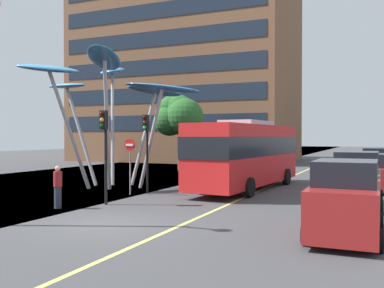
{
  "coord_description": "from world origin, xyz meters",
  "views": [
    {
      "loc": [
        8.31,
        -11.9,
        2.88
      ],
      "look_at": [
        -0.67,
        8.64,
        2.5
      ],
      "focal_mm": 40.85,
      "sensor_mm": 36.0,
      "label": 1
    }
  ],
  "objects_px": {
    "red_bus": "(247,152)",
    "no_entry_sign": "(130,158)",
    "traffic_light_kerb_near": "(104,137)",
    "car_side_street": "(377,165)",
    "car_parked_near": "(346,201)",
    "traffic_light_kerb_far": "(146,137)",
    "car_parked_far": "(370,173)",
    "car_parked_mid": "(357,181)",
    "leaf_sculpture": "(113,85)",
    "pedestrian": "(58,187)"
  },
  "relations": [
    {
      "from": "car_parked_far",
      "to": "pedestrian",
      "type": "xyz_separation_m",
      "value": [
        -11.33,
        -11.13,
        -0.07
      ]
    },
    {
      "from": "car_parked_near",
      "to": "car_parked_mid",
      "type": "distance_m",
      "value": 6.09
    },
    {
      "from": "traffic_light_kerb_near",
      "to": "car_side_street",
      "type": "xyz_separation_m",
      "value": [
        10.42,
        15.75,
        -1.87
      ]
    },
    {
      "from": "traffic_light_kerb_far",
      "to": "pedestrian",
      "type": "bearing_deg",
      "value": -100.64
    },
    {
      "from": "traffic_light_kerb_near",
      "to": "car_parked_near",
      "type": "xyz_separation_m",
      "value": [
        9.77,
        -2.27,
        -1.82
      ]
    },
    {
      "from": "car_parked_near",
      "to": "car_parked_mid",
      "type": "height_order",
      "value": "car_parked_mid"
    },
    {
      "from": "red_bus",
      "to": "no_entry_sign",
      "type": "height_order",
      "value": "red_bus"
    },
    {
      "from": "car_side_street",
      "to": "no_entry_sign",
      "type": "relative_size",
      "value": 1.58
    },
    {
      "from": "car_parked_mid",
      "to": "leaf_sculpture",
      "type": "bearing_deg",
      "value": 169.44
    },
    {
      "from": "red_bus",
      "to": "car_parked_mid",
      "type": "relative_size",
      "value": 2.76
    },
    {
      "from": "traffic_light_kerb_far",
      "to": "pedestrian",
      "type": "distance_m",
      "value": 5.83
    },
    {
      "from": "car_parked_near",
      "to": "pedestrian",
      "type": "bearing_deg",
      "value": 175.93
    },
    {
      "from": "car_parked_mid",
      "to": "no_entry_sign",
      "type": "xyz_separation_m",
      "value": [
        -10.47,
        -0.66,
        0.78
      ]
    },
    {
      "from": "red_bus",
      "to": "car_parked_near",
      "type": "height_order",
      "value": "red_bus"
    },
    {
      "from": "traffic_light_kerb_near",
      "to": "pedestrian",
      "type": "distance_m",
      "value": 2.77
    },
    {
      "from": "red_bus",
      "to": "car_parked_far",
      "type": "xyz_separation_m",
      "value": [
        6.16,
        2.0,
        -1.11
      ]
    },
    {
      "from": "leaf_sculpture",
      "to": "traffic_light_kerb_near",
      "type": "distance_m",
      "value": 8.05
    },
    {
      "from": "leaf_sculpture",
      "to": "car_parked_far",
      "type": "height_order",
      "value": "leaf_sculpture"
    },
    {
      "from": "car_parked_mid",
      "to": "car_side_street",
      "type": "xyz_separation_m",
      "value": [
        0.66,
        11.92,
        -0.05
      ]
    },
    {
      "from": "leaf_sculpture",
      "to": "traffic_light_kerb_far",
      "type": "height_order",
      "value": "leaf_sculpture"
    },
    {
      "from": "leaf_sculpture",
      "to": "red_bus",
      "type": "bearing_deg",
      "value": 9.3
    },
    {
      "from": "traffic_light_kerb_near",
      "to": "car_parked_near",
      "type": "bearing_deg",
      "value": -13.06
    },
    {
      "from": "traffic_light_kerb_near",
      "to": "no_entry_sign",
      "type": "xyz_separation_m",
      "value": [
        -0.71,
        3.16,
        -1.03
      ]
    },
    {
      "from": "car_parked_far",
      "to": "car_side_street",
      "type": "height_order",
      "value": "car_side_street"
    },
    {
      "from": "leaf_sculpture",
      "to": "pedestrian",
      "type": "relative_size",
      "value": 6.41
    },
    {
      "from": "traffic_light_kerb_near",
      "to": "no_entry_sign",
      "type": "bearing_deg",
      "value": 102.63
    },
    {
      "from": "pedestrian",
      "to": "no_entry_sign",
      "type": "distance_m",
      "value": 4.78
    },
    {
      "from": "car_parked_mid",
      "to": "pedestrian",
      "type": "relative_size",
      "value": 2.3
    },
    {
      "from": "car_parked_mid",
      "to": "car_side_street",
      "type": "distance_m",
      "value": 11.94
    },
    {
      "from": "leaf_sculpture",
      "to": "traffic_light_kerb_near",
      "type": "relative_size",
      "value": 2.76
    },
    {
      "from": "traffic_light_kerb_far",
      "to": "car_parked_mid",
      "type": "height_order",
      "value": "traffic_light_kerb_far"
    },
    {
      "from": "red_bus",
      "to": "car_side_street",
      "type": "distance_m",
      "value": 10.42
    },
    {
      "from": "leaf_sculpture",
      "to": "car_parked_mid",
      "type": "height_order",
      "value": "leaf_sculpture"
    },
    {
      "from": "traffic_light_kerb_near",
      "to": "car_parked_mid",
      "type": "height_order",
      "value": "traffic_light_kerb_near"
    },
    {
      "from": "leaf_sculpture",
      "to": "car_parked_near",
      "type": "relative_size",
      "value": 2.61
    },
    {
      "from": "traffic_light_kerb_near",
      "to": "car_parked_far",
      "type": "distance_m",
      "value": 14.11
    },
    {
      "from": "car_side_street",
      "to": "pedestrian",
      "type": "relative_size",
      "value": 2.56
    },
    {
      "from": "traffic_light_kerb_far",
      "to": "leaf_sculpture",
      "type": "bearing_deg",
      "value": 145.94
    },
    {
      "from": "traffic_light_kerb_far",
      "to": "no_entry_sign",
      "type": "bearing_deg",
      "value": -124.9
    },
    {
      "from": "pedestrian",
      "to": "car_side_street",
      "type": "bearing_deg",
      "value": 56.0
    },
    {
      "from": "car_parked_mid",
      "to": "car_side_street",
      "type": "relative_size",
      "value": 0.9
    },
    {
      "from": "car_parked_near",
      "to": "pedestrian",
      "type": "relative_size",
      "value": 2.45
    },
    {
      "from": "car_parked_near",
      "to": "pedestrian",
      "type": "distance_m",
      "value": 11.01
    },
    {
      "from": "leaf_sculpture",
      "to": "car_parked_mid",
      "type": "distance_m",
      "value": 14.69
    },
    {
      "from": "car_parked_near",
      "to": "traffic_light_kerb_far",
      "type": "bearing_deg",
      "value": 148.3
    },
    {
      "from": "car_parked_far",
      "to": "red_bus",
      "type": "bearing_deg",
      "value": -162.05
    },
    {
      "from": "traffic_light_kerb_far",
      "to": "car_parked_far",
      "type": "height_order",
      "value": "traffic_light_kerb_far"
    },
    {
      "from": "car_parked_far",
      "to": "pedestrian",
      "type": "height_order",
      "value": "car_parked_far"
    },
    {
      "from": "pedestrian",
      "to": "no_entry_sign",
      "type": "height_order",
      "value": "no_entry_sign"
    },
    {
      "from": "traffic_light_kerb_near",
      "to": "traffic_light_kerb_far",
      "type": "distance_m",
      "value": 3.9
    }
  ]
}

